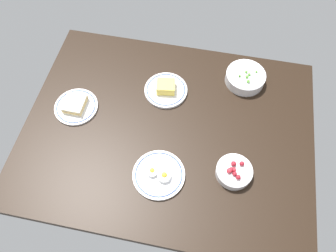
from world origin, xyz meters
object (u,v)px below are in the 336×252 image
(bowl_peas, at_px, (245,77))
(plate_cheese, at_px, (166,89))
(plate_eggs, at_px, (159,175))
(plate_sandwich, at_px, (76,106))
(bowl_berries, at_px, (234,172))

(bowl_peas, distance_m, plate_cheese, 0.35)
(plate_eggs, relative_size, plate_sandwich, 1.08)
(bowl_peas, bearing_deg, plate_eggs, 61.27)
(bowl_peas, height_order, plate_eggs, bowl_peas)
(bowl_peas, height_order, bowl_berries, bowl_peas)
(plate_sandwich, bearing_deg, plate_cheese, -156.15)
(plate_sandwich, xyz_separation_m, bowl_berries, (-0.67, 0.16, 0.01))
(plate_sandwich, distance_m, bowl_berries, 0.69)
(bowl_berries, relative_size, plate_cheese, 0.73)
(plate_sandwich, height_order, bowl_berries, bowl_berries)
(bowl_peas, relative_size, plate_eggs, 0.87)
(bowl_peas, bearing_deg, plate_cheese, 20.32)
(plate_eggs, xyz_separation_m, bowl_berries, (-0.27, -0.06, 0.01))
(bowl_peas, bearing_deg, plate_sandwich, 22.17)
(bowl_peas, xyz_separation_m, plate_eggs, (0.27, 0.50, -0.02))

